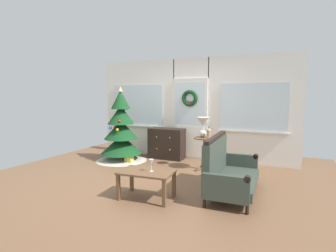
{
  "coord_description": "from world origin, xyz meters",
  "views": [
    {
      "loc": [
        2.24,
        -4.35,
        1.61
      ],
      "look_at": [
        0.05,
        0.55,
        1.0
      ],
      "focal_mm": 28.42,
      "sensor_mm": 36.0,
      "label": 1
    }
  ],
  "objects_px": {
    "settee_sofa": "(227,171)",
    "gift_box": "(129,159)",
    "side_table": "(205,147)",
    "flower_vase": "(209,133)",
    "table_lamp": "(203,124)",
    "dresser_cabinet": "(167,143)",
    "coffee_table": "(147,175)",
    "christmas_tree": "(121,134)",
    "wine_glass": "(151,163)"
  },
  "relations": [
    {
      "from": "side_table",
      "to": "wine_glass",
      "type": "relative_size",
      "value": 3.63
    },
    {
      "from": "side_table",
      "to": "settee_sofa",
      "type": "bearing_deg",
      "value": -59.04
    },
    {
      "from": "side_table",
      "to": "table_lamp",
      "type": "distance_m",
      "value": 0.5
    },
    {
      "from": "table_lamp",
      "to": "flower_vase",
      "type": "bearing_deg",
      "value": -32.01
    },
    {
      "from": "coffee_table",
      "to": "gift_box",
      "type": "bearing_deg",
      "value": 129.28
    },
    {
      "from": "christmas_tree",
      "to": "dresser_cabinet",
      "type": "height_order",
      "value": "christmas_tree"
    },
    {
      "from": "christmas_tree",
      "to": "coffee_table",
      "type": "distance_m",
      "value": 2.63
    },
    {
      "from": "table_lamp",
      "to": "side_table",
      "type": "bearing_deg",
      "value": -33.69
    },
    {
      "from": "table_lamp",
      "to": "flower_vase",
      "type": "xyz_separation_m",
      "value": [
        0.16,
        -0.1,
        -0.17
      ]
    },
    {
      "from": "wine_glass",
      "to": "gift_box",
      "type": "relative_size",
      "value": 1.1
    },
    {
      "from": "christmas_tree",
      "to": "coffee_table",
      "type": "bearing_deg",
      "value": -47.48
    },
    {
      "from": "gift_box",
      "to": "table_lamp",
      "type": "bearing_deg",
      "value": 8.32
    },
    {
      "from": "side_table",
      "to": "flower_vase",
      "type": "distance_m",
      "value": 0.34
    },
    {
      "from": "dresser_cabinet",
      "to": "wine_glass",
      "type": "relative_size",
      "value": 4.64
    },
    {
      "from": "coffee_table",
      "to": "christmas_tree",
      "type": "bearing_deg",
      "value": 132.52
    },
    {
      "from": "flower_vase",
      "to": "dresser_cabinet",
      "type": "bearing_deg",
      "value": 152.75
    },
    {
      "from": "christmas_tree",
      "to": "coffee_table",
      "type": "relative_size",
      "value": 2.1
    },
    {
      "from": "flower_vase",
      "to": "coffee_table",
      "type": "distance_m",
      "value": 2.03
    },
    {
      "from": "christmas_tree",
      "to": "gift_box",
      "type": "bearing_deg",
      "value": -26.68
    },
    {
      "from": "dresser_cabinet",
      "to": "flower_vase",
      "type": "relative_size",
      "value": 2.59
    },
    {
      "from": "christmas_tree",
      "to": "side_table",
      "type": "height_order",
      "value": "christmas_tree"
    },
    {
      "from": "side_table",
      "to": "gift_box",
      "type": "bearing_deg",
      "value": -173.2
    },
    {
      "from": "side_table",
      "to": "coffee_table",
      "type": "xyz_separation_m",
      "value": [
        -0.36,
        -1.98,
        -0.13
      ]
    },
    {
      "from": "side_table",
      "to": "table_lamp",
      "type": "xyz_separation_m",
      "value": [
        -0.06,
        0.04,
        0.49
      ]
    },
    {
      "from": "christmas_tree",
      "to": "flower_vase",
      "type": "relative_size",
      "value": 5.25
    },
    {
      "from": "settee_sofa",
      "to": "side_table",
      "type": "height_order",
      "value": "settee_sofa"
    },
    {
      "from": "coffee_table",
      "to": "dresser_cabinet",
      "type": "bearing_deg",
      "value": 107.68
    },
    {
      "from": "flower_vase",
      "to": "table_lamp",
      "type": "bearing_deg",
      "value": 147.99
    },
    {
      "from": "dresser_cabinet",
      "to": "wine_glass",
      "type": "distance_m",
      "value": 2.73
    },
    {
      "from": "settee_sofa",
      "to": "wine_glass",
      "type": "xyz_separation_m",
      "value": [
        -1.02,
        -0.74,
        0.21
      ]
    },
    {
      "from": "flower_vase",
      "to": "side_table",
      "type": "bearing_deg",
      "value": 149.04
    },
    {
      "from": "coffee_table",
      "to": "table_lamp",
      "type": "bearing_deg",
      "value": 81.45
    },
    {
      "from": "dresser_cabinet",
      "to": "christmas_tree",
      "type": "bearing_deg",
      "value": -145.24
    },
    {
      "from": "table_lamp",
      "to": "wine_glass",
      "type": "distance_m",
      "value": 2.06
    },
    {
      "from": "coffee_table",
      "to": "wine_glass",
      "type": "distance_m",
      "value": 0.22
    },
    {
      "from": "christmas_tree",
      "to": "dresser_cabinet",
      "type": "bearing_deg",
      "value": 34.76
    },
    {
      "from": "side_table",
      "to": "flower_vase",
      "type": "xyz_separation_m",
      "value": [
        0.1,
        -0.06,
        0.32
      ]
    },
    {
      "from": "settee_sofa",
      "to": "table_lamp",
      "type": "height_order",
      "value": "table_lamp"
    },
    {
      "from": "flower_vase",
      "to": "wine_glass",
      "type": "height_order",
      "value": "flower_vase"
    },
    {
      "from": "side_table",
      "to": "dresser_cabinet",
      "type": "bearing_deg",
      "value": 153.07
    },
    {
      "from": "dresser_cabinet",
      "to": "wine_glass",
      "type": "xyz_separation_m",
      "value": [
        0.9,
        -2.57,
        0.19
      ]
    },
    {
      "from": "settee_sofa",
      "to": "gift_box",
      "type": "distance_m",
      "value": 2.75
    },
    {
      "from": "settee_sofa",
      "to": "table_lamp",
      "type": "distance_m",
      "value": 1.62
    },
    {
      "from": "coffee_table",
      "to": "wine_glass",
      "type": "xyz_separation_m",
      "value": [
        0.08,
        0.02,
        0.21
      ]
    },
    {
      "from": "christmas_tree",
      "to": "wine_glass",
      "type": "height_order",
      "value": "christmas_tree"
    },
    {
      "from": "dresser_cabinet",
      "to": "coffee_table",
      "type": "bearing_deg",
      "value": -72.32
    },
    {
      "from": "settee_sofa",
      "to": "wine_glass",
      "type": "bearing_deg",
      "value": -144.33
    },
    {
      "from": "dresser_cabinet",
      "to": "coffee_table",
      "type": "distance_m",
      "value": 2.71
    },
    {
      "from": "coffee_table",
      "to": "wine_glass",
      "type": "bearing_deg",
      "value": 11.72
    },
    {
      "from": "coffee_table",
      "to": "gift_box",
      "type": "distance_m",
      "value": 2.3
    }
  ]
}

